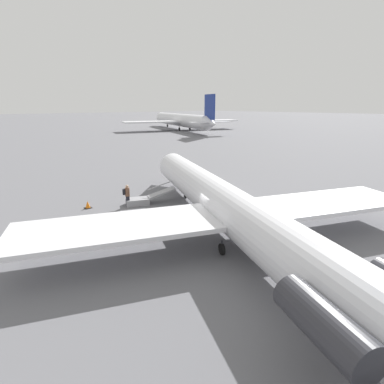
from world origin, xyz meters
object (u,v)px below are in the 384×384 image
object	(u,v)px
boarding_stairs	(142,200)
airplane_far_left	(181,120)
airplane_main	(230,208)
passenger	(127,194)

from	to	relation	value
boarding_stairs	airplane_far_left	bearing A→B (deg)	71.55
airplane_main	airplane_far_left	size ratio (longest dim) A/B	0.61
airplane_main	airplane_far_left	world-z (taller)	airplane_far_left
airplane_main	airplane_far_left	xyz separation A→B (m)	(65.46, -49.88, 1.11)
airplane_main	passenger	distance (m)	9.55
passenger	airplane_far_left	bearing A→B (deg)	70.73
boarding_stairs	passenger	xyz separation A→B (m)	(0.28, 1.20, 0.63)
airplane_far_left	passenger	distance (m)	76.03
airplane_far_left	boarding_stairs	bearing A→B (deg)	156.49
boarding_stairs	passenger	distance (m)	1.39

